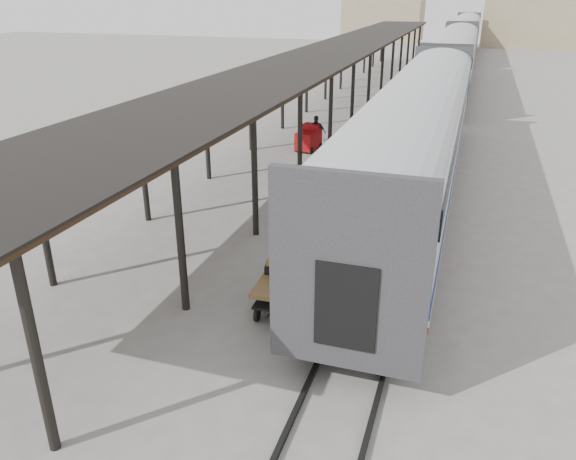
% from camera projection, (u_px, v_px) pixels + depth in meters
% --- Properties ---
extents(ground, '(160.00, 160.00, 0.00)m').
position_uv_depth(ground, '(263.00, 281.00, 15.77)').
color(ground, slate).
rests_on(ground, ground).
extents(train, '(3.45, 76.01, 4.01)m').
position_uv_depth(train, '(453.00, 57.00, 43.32)').
color(train, silver).
rests_on(train, ground).
extents(canopy, '(4.90, 64.30, 4.15)m').
position_uv_depth(canopy, '(342.00, 49.00, 36.12)').
color(canopy, '#422B19').
rests_on(canopy, ground).
extents(rails, '(1.54, 150.00, 0.12)m').
position_uv_depth(rails, '(450.00, 92.00, 44.54)').
color(rails, black).
rests_on(rails, ground).
extents(building_far, '(18.00, 10.00, 8.00)m').
position_uv_depth(building_far, '(551.00, 17.00, 78.34)').
color(building_far, tan).
rests_on(building_far, ground).
extents(building_left, '(12.00, 8.00, 6.00)m').
position_uv_depth(building_left, '(383.00, 20.00, 89.06)').
color(building_left, tan).
rests_on(building_left, ground).
extents(baggage_cart, '(1.34, 2.45, 0.86)m').
position_uv_depth(baggage_cart, '(287.00, 282.00, 14.35)').
color(baggage_cart, brown).
rests_on(baggage_cart, ground).
extents(suitcase_stack, '(1.15, 1.04, 0.44)m').
position_uv_depth(suitcase_stack, '(287.00, 262.00, 14.57)').
color(suitcase_stack, '#3E3E41').
rests_on(suitcase_stack, baggage_cart).
extents(luggage_tug, '(1.11, 1.58, 1.29)m').
position_uv_depth(luggage_tug, '(309.00, 139.00, 28.35)').
color(luggage_tug, maroon).
rests_on(luggage_tug, ground).
extents(porter, '(0.62, 0.80, 1.95)m').
position_uv_depth(porter, '(284.00, 252.00, 13.27)').
color(porter, navy).
rests_on(porter, baggage_cart).
extents(pedestrian, '(1.00, 0.42, 1.70)m').
position_uv_depth(pedestrian, '(316.00, 132.00, 28.53)').
color(pedestrian, black).
rests_on(pedestrian, ground).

